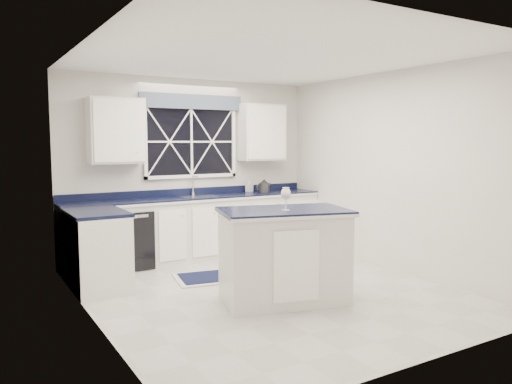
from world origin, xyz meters
TOP-DOWN VIEW (x-y plane):
  - ground at (0.00, 0.00)m, footprint 4.50×4.50m
  - back_wall at (0.00, 2.25)m, footprint 4.00×0.10m
  - base_cabinets at (-0.33, 1.78)m, footprint 3.99×1.60m
  - countertop at (0.00, 1.95)m, footprint 3.98×0.64m
  - dishwasher at (-1.10, 1.95)m, footprint 0.60×0.58m
  - window at (0.00, 2.20)m, footprint 1.65×0.09m
  - upper_cabinets at (0.00, 2.08)m, footprint 3.10×0.34m
  - faucet at (0.00, 2.14)m, footprint 0.05×0.20m
  - island at (-0.06, -0.39)m, footprint 1.54×1.15m
  - rug at (-0.22, 0.84)m, footprint 1.25×0.89m
  - kettle at (1.17, 1.99)m, footprint 0.29×0.20m
  - wine_glass at (-0.10, -0.49)m, footprint 0.10×0.10m
  - soap_bottle at (0.99, 2.15)m, footprint 0.12×0.12m

SIDE VIEW (x-z plane):
  - ground at x=0.00m, z-range 0.00..0.00m
  - rug at x=-0.22m, z-range 0.00..0.02m
  - dishwasher at x=-1.10m, z-range 0.00..0.82m
  - base_cabinets at x=-0.33m, z-range 0.00..0.90m
  - island at x=-0.06m, z-range 0.00..1.03m
  - countertop at x=0.00m, z-range 0.90..0.94m
  - kettle at x=1.17m, z-range 0.93..1.14m
  - soap_bottle at x=0.99m, z-range 0.94..1.15m
  - faucet at x=0.00m, z-range 0.95..1.25m
  - wine_glass at x=-0.10m, z-range 1.07..1.32m
  - back_wall at x=0.00m, z-range 0.00..2.70m
  - window at x=0.00m, z-range 1.20..2.46m
  - upper_cabinets at x=0.00m, z-range 1.45..2.35m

